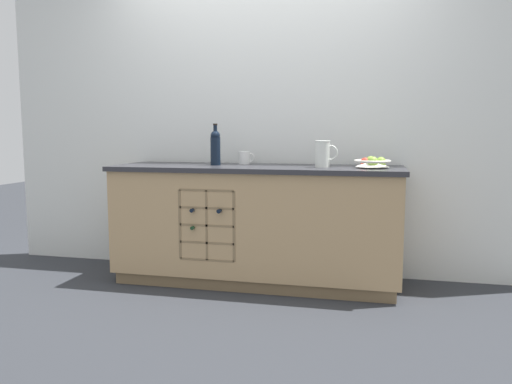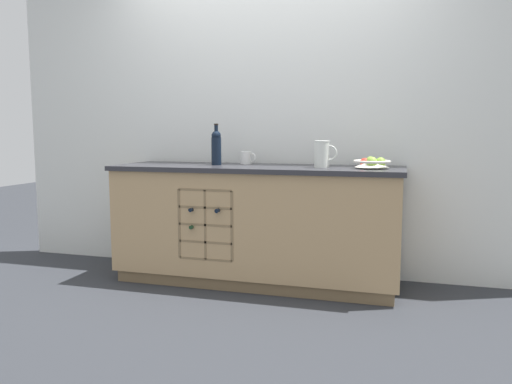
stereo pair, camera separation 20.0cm
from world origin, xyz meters
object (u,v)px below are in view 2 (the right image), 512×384
object	(u,v)px
fruit_bowl	(372,163)
ceramic_mug	(246,158)
white_pitcher	(322,154)
standing_wine_bottle	(216,147)

from	to	relation	value
fruit_bowl	ceramic_mug	world-z (taller)	ceramic_mug
white_pitcher	ceramic_mug	size ratio (longest dim) A/B	1.50
fruit_bowl	ceramic_mug	xyz separation A→B (m)	(-0.97, 0.21, 0.01)
ceramic_mug	standing_wine_bottle	xyz separation A→B (m)	(-0.19, -0.15, 0.09)
white_pitcher	standing_wine_bottle	distance (m)	0.82
white_pitcher	ceramic_mug	xyz separation A→B (m)	(-0.63, 0.22, -0.05)
fruit_bowl	white_pitcher	xyz separation A→B (m)	(-0.34, -0.02, 0.06)
white_pitcher	ceramic_mug	distance (m)	0.67
white_pitcher	standing_wine_bottle	xyz separation A→B (m)	(-0.82, 0.07, 0.04)
fruit_bowl	ceramic_mug	distance (m)	0.99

